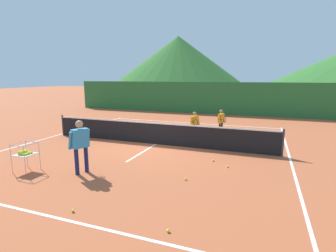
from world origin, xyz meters
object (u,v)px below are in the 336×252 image
Objects in this scene: tennis_ball_1 at (168,231)px; tennis_ball_2 at (186,179)px; instructor at (80,142)px; student_0 at (195,122)px; student_1 at (221,120)px; tennis_ball_5 at (213,160)px; ball_cart at (25,153)px; tennis_net at (156,133)px; tennis_ball_6 at (73,211)px; tennis_ball_0 at (228,166)px.

tennis_ball_2 is at bearing 99.42° from tennis_ball_1.
tennis_ball_1 is at bearing -29.03° from instructor.
student_1 is (1.10, 1.10, 0.01)m from student_0.
student_0 reaches higher than tennis_ball_5.
ball_cart is at bearing -121.37° from student_0.
student_0 reaches higher than tennis_net.
ball_cart reaches higher than tennis_ball_6.
ball_cart reaches higher than tennis_ball_1.
student_1 reaches higher than tennis_net.
student_0 is 1.43× the size of ball_cart.
student_0 is (1.29, 1.77, 0.28)m from tennis_net.
tennis_net is 7.93× the size of student_1.
tennis_ball_0 is 1.00× the size of tennis_ball_1.
tennis_ball_0 is (2.12, -3.73, -0.74)m from student_0.
student_1 is 6.39m from tennis_ball_2.
student_1 is (3.15, 6.93, -0.21)m from instructor.
student_0 is at bearing 101.24° from tennis_ball_1.
instructor is 6.18m from student_0.
student_0 is 18.95× the size of tennis_ball_0.
tennis_net is 5.18m from ball_cart.
tennis_ball_1 is at bearing 0.81° from tennis_ball_6.
instructor is 1.85× the size of ball_cart.
tennis_ball_2 is at bearing -123.34° from tennis_ball_0.
tennis_ball_1 is 2.23m from tennis_ball_6.
tennis_net is 3.25m from tennis_ball_5.
student_0 is 18.95× the size of tennis_ball_1.
instructor is 4.23m from tennis_ball_1.
student_0 reaches higher than ball_cart.
tennis_ball_0 is at bearing 55.85° from tennis_ball_6.
tennis_ball_5 is at bearing -64.55° from student_0.
student_0 is 8.01m from tennis_ball_1.
tennis_ball_0 is at bearing 23.26° from ball_cart.
student_0 is at bearing 119.61° from tennis_ball_0.
instructor is 3.36m from tennis_ball_2.
tennis_ball_6 is (-2.23, -0.03, 0.00)m from tennis_ball_1.
tennis_ball_6 is at bearing -101.24° from student_1.
tennis_ball_5 is at bearing 35.45° from instructor.
student_1 reaches higher than ball_cart.
student_1 is 1.46× the size of ball_cart.
student_1 is at bearing 78.76° from tennis_ball_6.
tennis_net is at bearing 115.21° from tennis_ball_1.
ball_cart is at bearing -123.74° from student_1.
tennis_net is 4.15m from instructor.
tennis_ball_1 is at bearing -78.76° from student_0.
tennis_ball_0 and tennis_ball_6 have the same top height.
tennis_ball_5 is at bearing -27.64° from tennis_net.
instructor reaches higher than tennis_ball_6.
instructor is 1.89m from ball_cart.
tennis_ball_0 is at bearing -78.12° from student_1.
tennis_ball_2 is (2.42, -3.47, -0.47)m from tennis_net.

